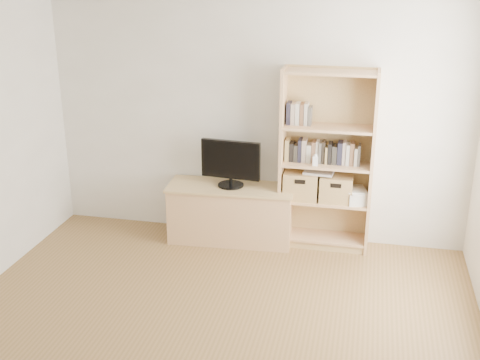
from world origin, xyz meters
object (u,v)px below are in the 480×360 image
(baby_monitor, at_px, (315,161))
(basket_right, at_px, (336,188))
(bookshelf, at_px, (326,161))
(tv_stand, at_px, (231,214))
(basket_left, at_px, (301,185))
(laptop, at_px, (319,172))
(television, at_px, (231,163))

(baby_monitor, relative_size, basket_right, 0.31)
(basket_right, bearing_deg, baby_monitor, -155.94)
(bookshelf, distance_m, basket_right, 0.31)
(baby_monitor, distance_m, basket_right, 0.40)
(tv_stand, bearing_deg, basket_left, 2.04)
(bookshelf, relative_size, basket_right, 5.71)
(tv_stand, relative_size, laptop, 4.35)
(bookshelf, bearing_deg, television, -175.52)
(basket_left, relative_size, basket_right, 1.06)
(basket_left, bearing_deg, bookshelf, -1.21)
(basket_left, bearing_deg, basket_right, -2.40)
(baby_monitor, distance_m, laptop, 0.18)
(television, bearing_deg, basket_right, 8.83)
(television, xyz_separation_m, baby_monitor, (0.89, -0.03, 0.10))
(bookshelf, relative_size, laptop, 6.30)
(baby_monitor, distance_m, basket_left, 0.36)
(tv_stand, distance_m, basket_right, 1.18)
(bookshelf, xyz_separation_m, basket_right, (0.12, -0.01, -0.29))
(tv_stand, xyz_separation_m, basket_left, (0.74, 0.07, 0.37))
(television, height_order, laptop, television)
(basket_left, distance_m, basket_right, 0.37)
(bookshelf, height_order, baby_monitor, bookshelf)
(tv_stand, relative_size, television, 2.05)
(tv_stand, distance_m, basket_left, 0.84)
(television, xyz_separation_m, basket_right, (1.11, 0.07, -0.21))
(baby_monitor, bearing_deg, bookshelf, 37.96)
(basket_right, bearing_deg, basket_left, 179.71)
(baby_monitor, height_order, basket_right, baby_monitor)
(tv_stand, height_order, baby_monitor, baby_monitor)
(basket_left, bearing_deg, laptop, -3.27)
(tv_stand, xyz_separation_m, bookshelf, (1.00, 0.08, 0.65))
(tv_stand, height_order, laptop, laptop)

